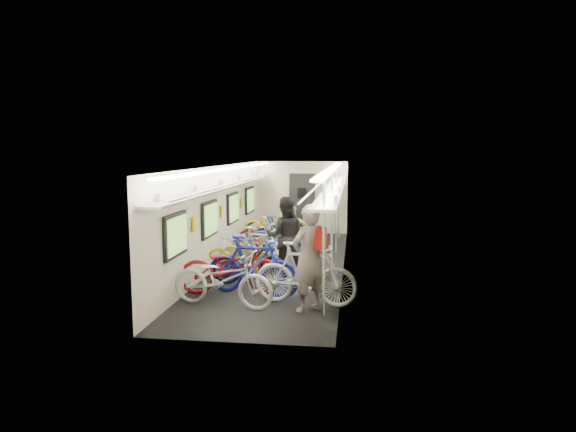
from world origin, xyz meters
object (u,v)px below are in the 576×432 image
(bicycle_0, at_px, (223,279))
(passenger_near, at_px, (308,258))
(backpack, at_px, (318,238))
(bicycle_1, at_px, (252,266))
(passenger_mid, at_px, (285,237))

(bicycle_0, relative_size, passenger_near, 1.03)
(passenger_near, distance_m, backpack, 0.39)
(bicycle_0, xyz_separation_m, backpack, (1.69, -0.05, 0.77))
(bicycle_1, xyz_separation_m, passenger_mid, (0.42, 1.60, 0.31))
(bicycle_0, xyz_separation_m, bicycle_1, (0.38, 0.78, 0.07))
(bicycle_1, height_order, backpack, backpack)
(bicycle_0, height_order, passenger_mid, passenger_mid)
(passenger_mid, relative_size, backpack, 4.65)
(bicycle_0, distance_m, passenger_near, 1.58)
(passenger_mid, height_order, backpack, passenger_mid)
(passenger_near, relative_size, backpack, 4.90)
(bicycle_0, distance_m, passenger_mid, 2.54)
(passenger_near, bearing_deg, bicycle_1, -80.06)
(passenger_near, relative_size, passenger_mid, 1.05)
(bicycle_1, height_order, passenger_mid, passenger_mid)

